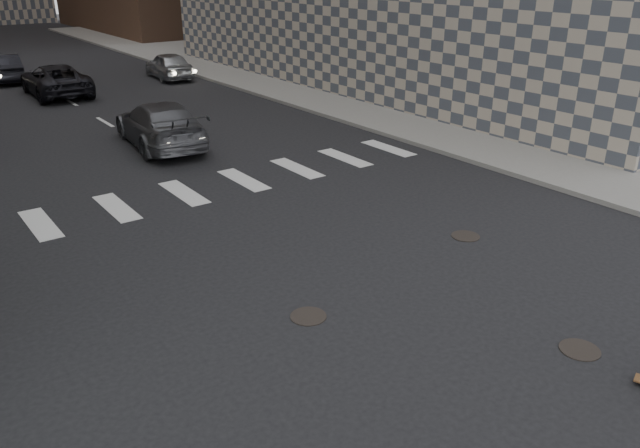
# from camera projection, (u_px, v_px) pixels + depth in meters

# --- Properties ---
(ground) EXTENTS (160.00, 160.00, 0.00)m
(ground) POSITION_uv_depth(u_px,v_px,m) (428.00, 311.00, 12.09)
(ground) COLOR black
(ground) RESTS_ON ground
(sidewalk_right) EXTENTS (13.00, 80.00, 0.15)m
(sidewalk_right) POSITION_uv_depth(u_px,v_px,m) (357.00, 81.00, 34.82)
(sidewalk_right) COLOR gray
(sidewalk_right) RESTS_ON ground
(manhole_a) EXTENTS (0.70, 0.70, 0.02)m
(manhole_a) POSITION_uv_depth(u_px,v_px,m) (580.00, 350.00, 10.88)
(manhole_a) COLOR black
(manhole_a) RESTS_ON ground
(manhole_b) EXTENTS (0.70, 0.70, 0.02)m
(manhole_b) POSITION_uv_depth(u_px,v_px,m) (308.00, 316.00, 11.90)
(manhole_b) COLOR black
(manhole_b) RESTS_ON ground
(manhole_c) EXTENTS (0.70, 0.70, 0.02)m
(manhole_c) POSITION_uv_depth(u_px,v_px,m) (466.00, 236.00, 15.37)
(manhole_c) COLOR black
(manhole_c) RESTS_ON ground
(traffic_car_b) EXTENTS (2.87, 5.77, 1.61)m
(traffic_car_b) POSITION_uv_depth(u_px,v_px,m) (160.00, 124.00, 22.59)
(traffic_car_b) COLOR #525359
(traffic_car_b) RESTS_ON ground
(traffic_car_c) EXTENTS (2.70, 5.61, 1.54)m
(traffic_car_c) POSITION_uv_depth(u_px,v_px,m) (56.00, 80.00, 31.13)
(traffic_car_c) COLOR black
(traffic_car_c) RESTS_ON ground
(traffic_car_d) EXTENTS (2.19, 4.57, 1.51)m
(traffic_car_d) POSITION_uv_depth(u_px,v_px,m) (168.00, 65.00, 35.65)
(traffic_car_d) COLOR #B1B4B8
(traffic_car_d) RESTS_ON ground
(traffic_car_e) EXTENTS (1.95, 4.72, 1.52)m
(traffic_car_e) POSITION_uv_depth(u_px,v_px,m) (3.00, 68.00, 34.75)
(traffic_car_e) COLOR black
(traffic_car_e) RESTS_ON ground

